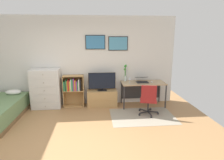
# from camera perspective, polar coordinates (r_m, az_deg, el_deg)

# --- Properties ---
(ground_plane) EXTENTS (7.20, 7.20, 0.00)m
(ground_plane) POSITION_cam_1_polar(r_m,az_deg,el_deg) (4.15, -13.06, -18.23)
(ground_plane) COLOR #A87A4C
(wall_back_with_posters) EXTENTS (6.12, 0.09, 2.70)m
(wall_back_with_posters) POSITION_cam_1_polar(r_m,az_deg,el_deg) (6.02, -10.64, 5.44)
(wall_back_with_posters) COLOR silver
(wall_back_with_posters) RESTS_ON ground_plane
(area_rug) EXTENTS (1.70, 1.20, 0.01)m
(area_rug) POSITION_cam_1_polar(r_m,az_deg,el_deg) (5.37, 8.95, -10.45)
(area_rug) COLOR #9E937F
(area_rug) RESTS_ON ground_plane
(dresser) EXTENTS (0.84, 0.46, 1.18)m
(dresser) POSITION_cam_1_polar(r_m,az_deg,el_deg) (6.05, -18.86, -2.45)
(dresser) COLOR silver
(dresser) RESTS_ON ground_plane
(bookshelf) EXTENTS (0.62, 0.30, 0.96)m
(bookshelf) POSITION_cam_1_polar(r_m,az_deg,el_deg) (5.97, -11.39, -2.28)
(bookshelf) COLOR tan
(bookshelf) RESTS_ON ground_plane
(tv_stand) EXTENTS (0.90, 0.41, 0.49)m
(tv_stand) POSITION_cam_1_polar(r_m,az_deg,el_deg) (6.00, -2.92, -5.30)
(tv_stand) COLOR tan
(tv_stand) RESTS_ON ground_plane
(television) EXTENTS (0.81, 0.16, 0.55)m
(television) POSITION_cam_1_polar(r_m,az_deg,el_deg) (5.83, -2.97, -0.51)
(television) COLOR black
(television) RESTS_ON tv_stand
(desk) EXTENTS (1.31, 0.62, 0.74)m
(desk) POSITION_cam_1_polar(r_m,az_deg,el_deg) (6.04, 8.93, -1.70)
(desk) COLOR tan
(desk) RESTS_ON ground_plane
(office_chair) EXTENTS (0.58, 0.57, 0.86)m
(office_chair) POSITION_cam_1_polar(r_m,az_deg,el_deg) (5.32, 10.68, -5.54)
(office_chair) COLOR #232326
(office_chair) RESTS_ON ground_plane
(laptop) EXTENTS (0.36, 0.39, 0.16)m
(laptop) POSITION_cam_1_polar(r_m,az_deg,el_deg) (5.96, 8.80, 0.02)
(laptop) COLOR #333338
(laptop) RESTS_ON desk
(computer_mouse) EXTENTS (0.06, 0.10, 0.03)m
(computer_mouse) POSITION_cam_1_polar(r_m,az_deg,el_deg) (5.95, 11.64, -0.59)
(computer_mouse) COLOR silver
(computer_mouse) RESTS_ON desk
(bamboo_vase) EXTENTS (0.09, 0.10, 0.51)m
(bamboo_vase) POSITION_cam_1_polar(r_m,az_deg,el_deg) (5.99, 3.91, 1.93)
(bamboo_vase) COLOR silver
(bamboo_vase) RESTS_ON desk
(wine_glass) EXTENTS (0.07, 0.07, 0.18)m
(wine_glass) POSITION_cam_1_polar(r_m,az_deg,el_deg) (5.79, 5.22, 0.46)
(wine_glass) COLOR silver
(wine_glass) RESTS_ON desk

